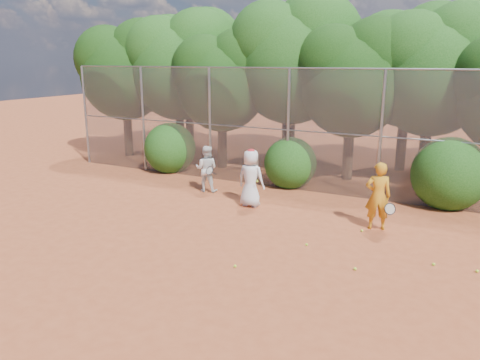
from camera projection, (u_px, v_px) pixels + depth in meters
The scene contains 23 objects.
ground at pixel (229, 258), 10.36m from camera, with size 80.00×80.00×0.00m, color #994222.
fence_back at pixel (314, 130), 15.07m from camera, with size 20.05×0.09×4.03m.
tree_0 at pixel (126, 67), 20.45m from camera, with size 4.38×3.81×6.00m.
tree_1 at pixel (180, 62), 19.72m from camera, with size 4.64×4.03×6.35m.
tree_2 at pixel (223, 77), 18.17m from camera, with size 3.99×3.47×5.47m.
tree_3 at pixel (294, 56), 17.73m from camera, with size 4.89×4.26×6.70m.
tree_4 at pixel (354, 74), 16.27m from camera, with size 4.19×3.64×5.73m.
tree_5 at pixel (435, 66), 15.79m from camera, with size 4.51×3.92×6.17m.
tree_9 at pixel (190, 57), 22.10m from camera, with size 4.83×4.20×6.62m.
tree_10 at pixel (290, 50), 20.00m from camera, with size 5.15×4.48×7.06m.
tree_11 at pixel (411, 62), 17.58m from camera, with size 4.64×4.03×6.35m.
bush_0 at pixel (170, 146), 18.18m from camera, with size 2.00×2.00×2.00m, color #174310.
bush_1 at pixel (290, 161), 16.00m from camera, with size 1.80×1.80×1.80m, color #174310.
bush_2 at pixel (450, 170), 13.75m from camera, with size 2.20×2.20×2.20m, color #174310.
player_yellow at pixel (378, 196), 11.95m from camera, with size 0.88×0.64×1.77m.
player_teen at pixel (251, 178), 13.84m from camera, with size 0.87×0.59×1.74m.
player_white at pixel (206, 169), 15.43m from camera, with size 0.90×0.79×1.53m.
ball_0 at pixel (355, 269), 9.77m from camera, with size 0.07×0.07×0.07m, color #ACD426.
ball_1 at pixel (434, 264), 9.98m from camera, with size 0.07×0.07×0.07m, color #ACD426.
ball_2 at pixel (235, 266), 9.90m from camera, with size 0.07×0.07×0.07m, color #ACD426.
ball_3 at pixel (477, 271), 9.66m from camera, with size 0.07×0.07×0.07m, color #ACD426.
ball_4 at pixel (307, 245), 11.04m from camera, with size 0.07×0.07×0.07m, color #ACD426.
ball_5 at pixel (362, 231), 11.94m from camera, with size 0.07×0.07×0.07m, color #ACD426.
Camera 1 is at (4.57, -8.43, 4.30)m, focal length 35.00 mm.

